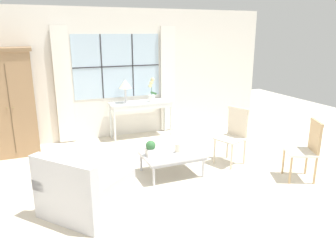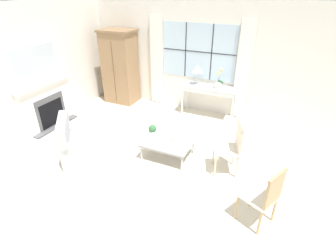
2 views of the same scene
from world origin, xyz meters
name	(u,v)px [view 1 (image 1 of 2)]	position (x,y,z in m)	size (l,w,h in m)	color
ground_plane	(171,191)	(0.00, 0.00, 0.00)	(14.00, 14.00, 0.00)	beige
wall_back_windowed	(118,75)	(0.00, 3.02, 1.39)	(7.20, 0.14, 2.80)	silver
armoire	(11,102)	(-2.18, 2.64, 1.02)	(0.94, 0.69, 2.03)	#93704C
console_table	(141,106)	(0.43, 2.72, 0.72)	(1.39, 0.45, 0.81)	silver
table_lamp	(125,85)	(0.09, 2.73, 1.21)	(0.28, 0.28, 0.51)	silver
potted_orchid	(152,93)	(0.67, 2.66, 1.00)	(0.20, 0.15, 0.53)	white
armchair_upholstered	(84,194)	(-1.28, -0.11, 0.27)	(1.30, 1.31, 0.85)	#B2B2B7
side_chair_wooden	(234,132)	(1.49, 0.62, 0.57)	(0.56, 0.56, 1.01)	beige
accent_chair_wooden	(307,146)	(2.18, -0.42, 0.56)	(0.58, 0.58, 0.98)	white
coffee_table	(172,155)	(0.26, 0.57, 0.33)	(0.96, 0.73, 0.37)	#BCBCC1
potted_plant_small	(151,148)	(-0.10, 0.60, 0.50)	(0.16, 0.16, 0.26)	white
pillar_candle	(178,148)	(0.36, 0.56, 0.44)	(0.12, 0.12, 0.16)	silver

